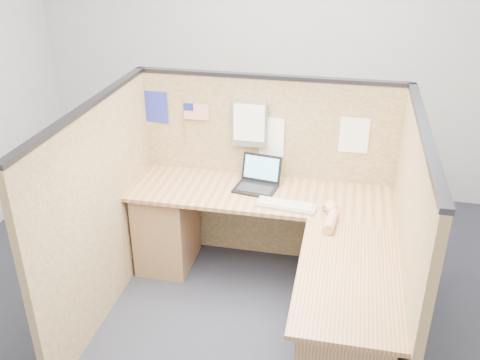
% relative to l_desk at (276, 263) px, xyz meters
% --- Properties ---
extents(floor, '(5.00, 5.00, 0.00)m').
position_rel_l_desk_xyz_m(floor, '(-0.18, -0.29, -0.39)').
color(floor, black).
rests_on(floor, ground).
extents(wall_back, '(5.00, 0.00, 5.00)m').
position_rel_l_desk_xyz_m(wall_back, '(-0.18, 1.96, 1.01)').
color(wall_back, '#B0B3B6').
rests_on(wall_back, floor).
extents(cubicle_partitions, '(2.06, 1.83, 1.53)m').
position_rel_l_desk_xyz_m(cubicle_partitions, '(-0.18, 0.14, 0.38)').
color(cubicle_partitions, brown).
rests_on(cubicle_partitions, floor).
extents(l_desk, '(1.95, 1.75, 0.73)m').
position_rel_l_desk_xyz_m(l_desk, '(0.00, 0.00, 0.00)').
color(l_desk, brown).
rests_on(l_desk, floor).
extents(laptop, '(0.33, 0.33, 0.22)m').
position_rel_l_desk_xyz_m(laptop, '(-0.23, 0.49, 0.39)').
color(laptop, black).
rests_on(laptop, l_desk).
extents(keyboard, '(0.43, 0.19, 0.03)m').
position_rel_l_desk_xyz_m(keyboard, '(0.03, 0.21, 0.35)').
color(keyboard, gray).
rests_on(keyboard, l_desk).
extents(mouse, '(0.11, 0.07, 0.04)m').
position_rel_l_desk_xyz_m(mouse, '(0.34, 0.22, 0.36)').
color(mouse, '#B5B5B9').
rests_on(mouse, l_desk).
extents(hand_forearm, '(0.11, 0.37, 0.08)m').
position_rel_l_desk_xyz_m(hand_forearm, '(0.35, 0.08, 0.37)').
color(hand_forearm, tan).
rests_on(hand_forearm, l_desk).
extents(blue_poster, '(0.19, 0.02, 0.25)m').
position_rel_l_desk_xyz_m(blue_poster, '(-1.06, 0.68, 0.84)').
color(blue_poster, '#222B9F').
rests_on(blue_poster, cubicle_partitions).
extents(american_flag, '(0.20, 0.01, 0.34)m').
position_rel_l_desk_xyz_m(american_flag, '(-0.76, 0.67, 0.82)').
color(american_flag, olive).
rests_on(american_flag, cubicle_partitions).
extents(file_holder, '(0.27, 0.05, 0.34)m').
position_rel_l_desk_xyz_m(file_holder, '(-0.32, 0.66, 0.76)').
color(file_holder, slate).
rests_on(file_holder, cubicle_partitions).
extents(paper_left, '(0.24, 0.03, 0.31)m').
position_rel_l_desk_xyz_m(paper_left, '(-0.18, 0.68, 0.67)').
color(paper_left, white).
rests_on(paper_left, cubicle_partitions).
extents(paper_right, '(0.21, 0.01, 0.27)m').
position_rel_l_desk_xyz_m(paper_right, '(0.46, 0.68, 0.73)').
color(paper_right, white).
rests_on(paper_right, cubicle_partitions).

